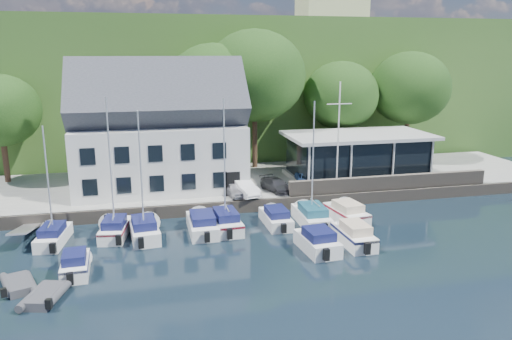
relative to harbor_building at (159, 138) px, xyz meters
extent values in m
plane|color=black|center=(7.00, -16.50, -5.35)|extent=(180.00, 180.00, 0.00)
cube|color=#999994|center=(7.00, 1.00, -4.85)|extent=(60.00, 13.00, 1.00)
cube|color=#5A5148|center=(7.00, -5.50, -4.85)|extent=(60.00, 0.30, 1.00)
cube|color=#2D4F1D|center=(7.00, 45.50, 2.65)|extent=(160.00, 75.00, 16.00)
cube|color=#556834|center=(15.00, 53.50, 10.80)|extent=(50.00, 30.00, 0.30)
cube|color=#5A5148|center=(19.00, -5.10, -3.75)|extent=(18.00, 0.50, 1.20)
imported|color=#B7B7BC|center=(5.62, -3.98, -3.78)|extent=(2.08, 3.55, 1.13)
imported|color=white|center=(6.39, -3.97, -3.70)|extent=(2.44, 4.20, 1.31)
imported|color=#29292D|center=(9.36, -3.45, -3.81)|extent=(2.43, 3.99, 1.08)
imported|color=#2F5291|center=(12.45, -2.61, -3.73)|extent=(2.10, 3.86, 1.25)
camera|label=1|loc=(-1.48, -42.55, 7.23)|focal=35.00mm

